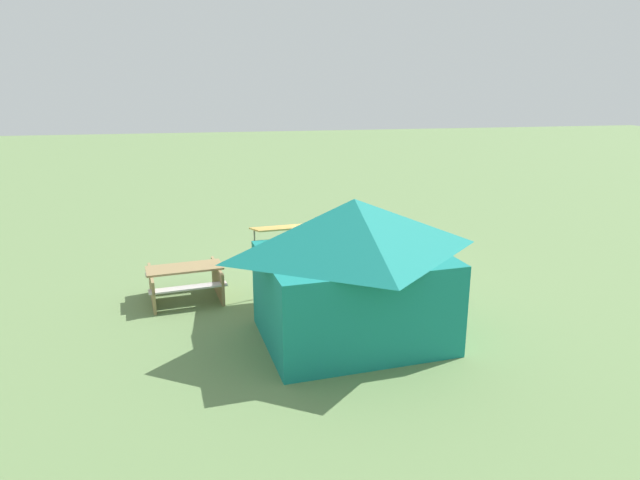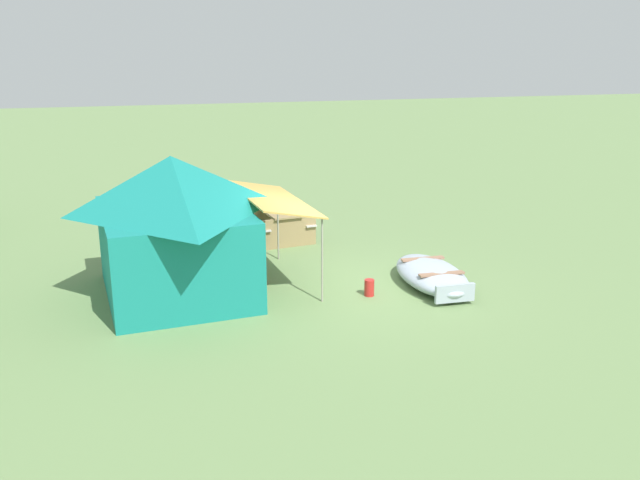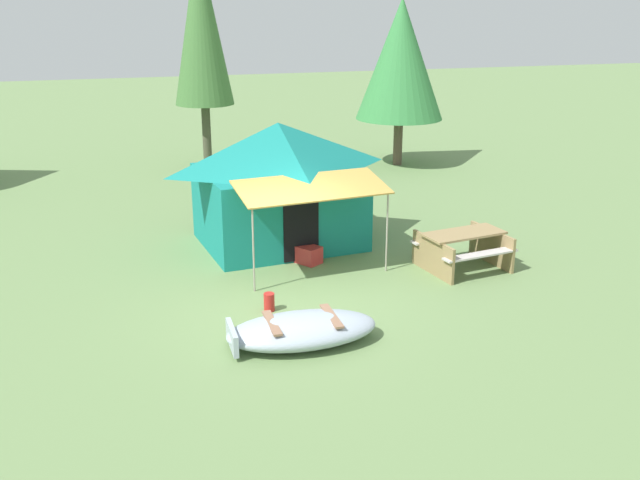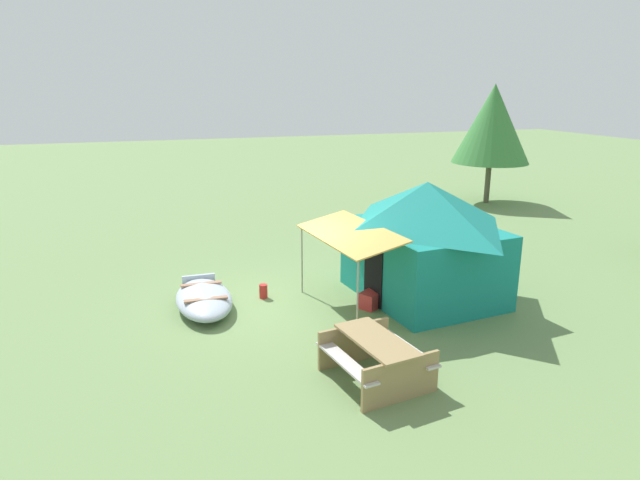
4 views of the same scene
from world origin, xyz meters
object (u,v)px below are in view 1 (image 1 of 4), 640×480
at_px(cooler_box, 326,303).
at_px(picnic_table, 185,279).
at_px(beached_rowboat, 339,249).
at_px(fuel_can, 359,267).
at_px(canvas_cabin_tent, 353,268).

bearing_deg(cooler_box, picnic_table, -22.67).
relative_size(beached_rowboat, picnic_table, 1.33).
xyz_separation_m(beached_rowboat, fuel_can, (-0.21, 1.38, -0.07)).
bearing_deg(beached_rowboat, fuel_can, 98.57).
bearing_deg(beached_rowboat, cooler_box, 73.21).
bearing_deg(picnic_table, fuel_can, -167.25).
height_order(cooler_box, fuel_can, cooler_box).
distance_m(canvas_cabin_tent, fuel_can, 3.88).
bearing_deg(picnic_table, canvas_cabin_tent, 140.71).
xyz_separation_m(beached_rowboat, cooler_box, (1.07, 3.54, -0.06)).
relative_size(canvas_cabin_tent, fuel_can, 13.27).
bearing_deg(fuel_can, canvas_cabin_tent, 73.44).
distance_m(beached_rowboat, picnic_table, 4.62).
xyz_separation_m(canvas_cabin_tent, picnic_table, (3.15, -2.57, -0.92)).
height_order(canvas_cabin_tent, cooler_box, canvas_cabin_tent).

